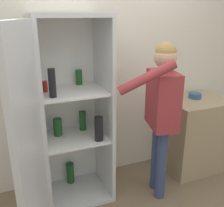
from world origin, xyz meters
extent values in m
cube|color=silver|center=(0.00, 0.98, 1.27)|extent=(7.00, 0.06, 2.55)
cube|color=silver|center=(-0.31, 0.65, 0.02)|extent=(0.66, 0.56, 0.04)
cube|color=silver|center=(-0.31, 0.65, 1.82)|extent=(0.66, 0.56, 0.04)
cube|color=white|center=(-0.31, 0.91, 0.92)|extent=(0.66, 0.03, 1.77)
cube|color=silver|center=(-0.62, 0.65, 0.92)|extent=(0.03, 0.56, 1.77)
cube|color=silver|center=(0.01, 0.65, 0.92)|extent=(0.04, 0.56, 1.77)
cube|color=white|center=(-0.31, 0.65, 0.66)|extent=(0.59, 0.49, 0.02)
cube|color=white|center=(-0.31, 0.65, 1.14)|extent=(0.59, 0.49, 0.02)
cube|color=silver|center=(-0.76, 0.06, 0.92)|extent=(0.25, 0.64, 1.77)
cylinder|color=#1E5123|center=(-0.19, 0.84, 1.22)|extent=(0.07, 0.07, 0.15)
cylinder|color=#1E5123|center=(-0.45, 0.74, 0.76)|extent=(0.09, 0.09, 0.18)
cylinder|color=#1E5123|center=(-0.18, 0.77, 0.77)|extent=(0.07, 0.07, 0.20)
cylinder|color=black|center=(-0.11, 0.48, 0.79)|extent=(0.08, 0.08, 0.24)
cylinder|color=#1E5123|center=(-0.34, 0.82, 0.15)|extent=(0.08, 0.08, 0.24)
cylinder|color=black|center=(-0.51, 0.50, 1.27)|extent=(0.06, 0.06, 0.25)
cylinder|color=maroon|center=(-0.55, 0.69, 1.20)|extent=(0.05, 0.05, 0.10)
cylinder|color=#384770|center=(0.48, 0.27, 0.39)|extent=(0.10, 0.10, 0.77)
cylinder|color=#384770|center=(0.52, 0.43, 0.39)|extent=(0.10, 0.10, 0.77)
cube|color=#9E3338|center=(0.50, 0.35, 1.05)|extent=(0.31, 0.44, 0.55)
sphere|color=#DBAD89|center=(0.50, 0.35, 1.46)|extent=(0.21, 0.21, 0.21)
sphere|color=#AD894C|center=(0.50, 0.35, 1.50)|extent=(0.20, 0.20, 0.20)
cylinder|color=#9E3338|center=(0.22, 0.18, 1.33)|extent=(0.51, 0.19, 0.29)
cylinder|color=#9E3338|center=(0.55, 0.57, 1.02)|extent=(0.08, 0.08, 0.52)
cube|color=tan|center=(1.17, 0.64, 0.44)|extent=(0.71, 0.58, 0.88)
cylinder|color=#335B8E|center=(1.17, 0.70, 0.91)|extent=(0.15, 0.15, 0.06)
camera|label=1|loc=(-0.83, -1.68, 1.84)|focal=42.00mm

